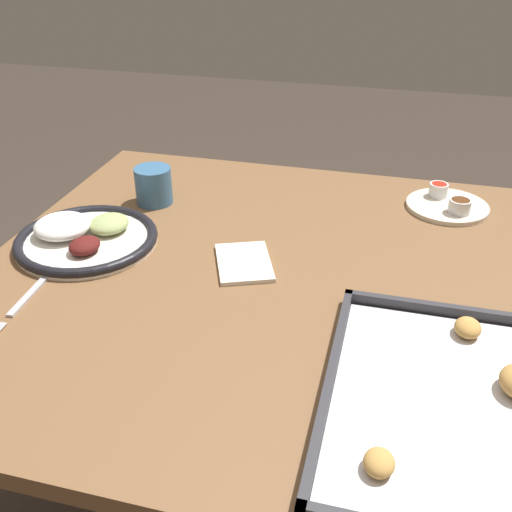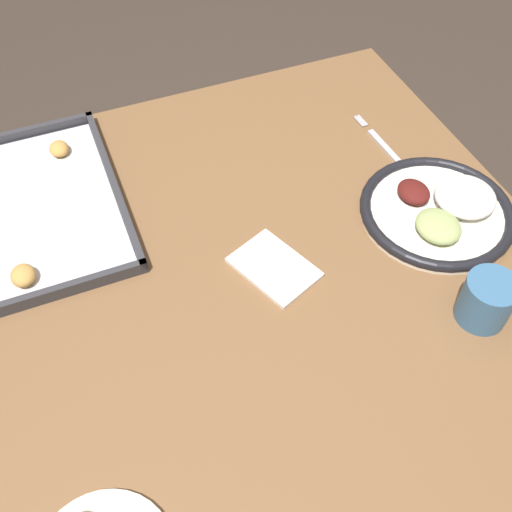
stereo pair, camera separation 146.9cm
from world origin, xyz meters
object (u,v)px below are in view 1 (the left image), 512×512
(fork, at_px, (29,295))
(saucer_plate, at_px, (448,204))
(baking_tray, at_px, (449,402))
(drinking_cup, at_px, (154,186))
(napkin, at_px, (244,263))
(dinner_plate, at_px, (84,237))

(fork, xyz_separation_m, saucer_plate, (-0.53, 0.69, 0.01))
(saucer_plate, distance_m, baking_tray, 0.61)
(baking_tray, distance_m, drinking_cup, 0.79)
(saucer_plate, relative_size, drinking_cup, 2.17)
(fork, distance_m, drinking_cup, 0.40)
(drinking_cup, xyz_separation_m, napkin, (0.20, 0.26, -0.04))
(saucer_plate, distance_m, drinking_cup, 0.64)
(baking_tray, bearing_deg, dinner_plate, -112.25)
(napkin, bearing_deg, baking_tray, 52.02)
(fork, bearing_deg, napkin, 117.49)
(saucer_plate, bearing_deg, fork, -52.58)
(dinner_plate, bearing_deg, saucer_plate, 116.13)
(baking_tray, xyz_separation_m, drinking_cup, (-0.48, -0.62, 0.03))
(baking_tray, relative_size, napkin, 2.61)
(saucer_plate, height_order, drinking_cup, drinking_cup)
(napkin, bearing_deg, dinner_plate, -89.71)
(dinner_plate, height_order, baking_tray, dinner_plate)
(dinner_plate, bearing_deg, baking_tray, 67.75)
(fork, relative_size, napkin, 1.24)
(baking_tray, bearing_deg, drinking_cup, -128.01)
(drinking_cup, bearing_deg, napkin, 51.95)
(fork, xyz_separation_m, drinking_cup, (-0.40, 0.06, 0.04))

